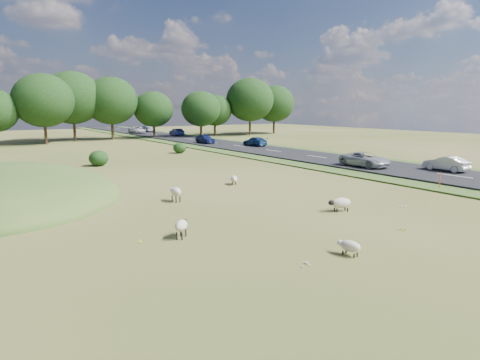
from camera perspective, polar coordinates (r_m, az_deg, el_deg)
name	(u,v)px	position (r m, az deg, el deg)	size (l,w,h in m)	color
ground	(130,168)	(41.56, -14.49, 1.51)	(160.00, 160.00, 0.00)	#41581B
road	(247,148)	(59.38, 0.91, 4.31)	(8.00, 150.00, 0.25)	black
treeline	(48,102)	(75.45, -24.26, 9.52)	(96.28, 14.66, 11.70)	black
shrubs	(94,155)	(47.61, -18.95, 3.14)	(26.39, 8.56, 1.53)	black
marker_post	(440,181)	(33.10, 25.09, -0.09)	(0.06, 0.06, 1.20)	#D8590C
sheep_0	(234,179)	(31.81, -0.80, 0.13)	(0.87, 1.16, 0.65)	beige
sheep_1	(181,225)	(19.06, -7.82, -6.01)	(1.03, 1.06, 0.82)	beige
sheep_2	(176,192)	(26.31, -8.58, -1.55)	(0.54, 1.21, 0.88)	beige
sheep_3	(341,203)	(24.25, 13.26, -2.98)	(1.40, 0.90, 0.77)	beige
sheep_4	(350,246)	(17.30, 14.41, -8.52)	(0.60, 1.08, 0.60)	beige
car_0	(365,159)	(41.22, 16.29, 2.66)	(2.24, 4.86, 1.35)	#AEB0B6
car_1	(147,128)	(98.49, -12.31, 6.74)	(2.07, 5.10, 1.48)	#B3B5BB
car_2	(137,130)	(93.15, -13.55, 6.52)	(2.36, 5.11, 1.42)	silver
car_3	(255,141)	(61.01, 2.00, 5.16)	(1.75, 4.31, 1.25)	navy
car_4	(446,164)	(40.99, 25.78, 1.98)	(1.33, 3.82, 1.26)	silver
car_6	(205,139)	(65.64, -4.67, 5.51)	(1.64, 4.07, 1.39)	navy
car_7	(177,132)	(83.94, -8.44, 6.34)	(1.43, 4.10, 1.35)	navy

